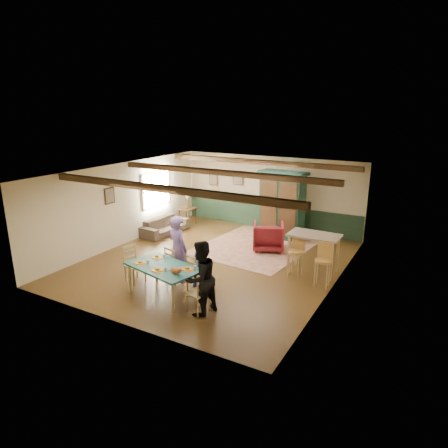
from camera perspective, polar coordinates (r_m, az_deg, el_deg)
The scene contains 35 objects.
floor at distance 11.92m, azimuth -1.31°, elevation -5.40°, with size 8.00×8.00×0.00m, color #472E13.
wall_back at distance 14.97m, azimuth 6.50°, elevation 4.45°, with size 7.00×0.02×2.70m, color beige.
wall_left at distance 13.56m, azimuth -14.20°, elevation 2.78°, with size 0.02×8.00×2.70m, color beige.
wall_right at distance 10.23m, azimuth 15.78°, elevation -1.76°, with size 0.02×8.00×2.70m, color beige.
ceiling at distance 11.20m, azimuth -1.40°, elevation 7.53°, with size 7.00×8.00×0.02m, color silver.
wainscot_back at distance 15.16m, azimuth 6.36°, elevation 1.11°, with size 6.95×0.03×0.90m, color #1E3824.
ceiling_beam_front at distance 9.34m, azimuth -8.64°, elevation 4.99°, with size 6.95×0.16×0.16m, color black.
ceiling_beam_mid at distance 11.55m, azimuth -0.38°, elevation 7.36°, with size 6.95×0.16×0.16m, color black.
ceiling_beam_back at distance 13.85m, azimuth 5.03°, elevation 8.81°, with size 6.95×0.16×0.16m, color black.
window_left at distance 14.74m, azimuth -9.66°, elevation 4.93°, with size 0.06×1.60×1.30m, color white, non-canonical shape.
picture_left_wall at distance 13.03m, azimuth -16.03°, elevation 3.91°, with size 0.04×0.42×0.52m, color #9C9171, non-canonical shape.
picture_back_a at distance 15.39m, azimuth 2.03°, elevation 6.58°, with size 0.45×0.04×0.55m, color #9C9171, non-canonical shape.
picture_back_b at distance 15.95m, azimuth -1.51°, elevation 6.39°, with size 0.38×0.04×0.48m, color #9C9171, non-canonical shape.
dining_table at distance 9.85m, azimuth -8.59°, elevation -8.05°, with size 1.85×1.03×0.77m, color #1E5F59, non-canonical shape.
dining_chair_far_left at distance 10.53m, azimuth -6.91°, elevation -5.71°, with size 0.43×0.45×0.97m, color tan, non-canonical shape.
dining_chair_far_right at distance 9.96m, azimuth -3.79°, elevation -6.94°, with size 0.43×0.45×0.97m, color tan, non-canonical shape.
dining_chair_end_left at distance 10.68m, azimuth -12.64°, elevation -5.66°, with size 0.43×0.45×0.97m, color tan, non-canonical shape.
dining_chair_end_right at distance 8.99m, azimuth -3.78°, elevation -9.64°, with size 0.43×0.45×0.97m, color tan, non-canonical shape.
person_man at distance 10.43m, azimuth -6.64°, elevation -3.57°, with size 0.65×0.42×1.77m, color #8261A6.
person_woman at distance 8.77m, azimuth -3.36°, elevation -7.73°, with size 0.82×0.64×1.69m, color black.
person_child at distance 10.00m, azimuth -3.46°, elevation -6.66°, with size 0.50×0.33×1.03m, color #262E99.
cat at distance 9.19m, azimuth -6.97°, elevation -6.56°, with size 0.37×0.14×0.18m, color orange, non-canonical shape.
place_setting_near_left at distance 9.95m, azimuth -11.90°, elevation -5.20°, with size 0.41×0.31×0.11m, color gold, non-canonical shape.
place_setting_near_center at distance 9.45m, azimuth -9.51°, elevation -6.26°, with size 0.41×0.31×0.11m, color gold, non-canonical shape.
place_setting_far_left at distance 10.23m, azimuth -9.58°, elevation -4.46°, with size 0.41×0.31×0.11m, color gold, non-canonical shape.
place_setting_far_right at distance 9.43m, azimuth -5.30°, elevation -6.16°, with size 0.41×0.31×0.11m, color gold, non-canonical shape.
area_rug at distance 13.22m, azimuth 4.55°, elevation -3.18°, with size 3.17×3.77×0.01m, color beige.
armoire at distance 13.93m, azimuth 8.29°, elevation 2.71°, with size 1.65×0.66×2.34m, color #122F23.
armchair at distance 12.84m, azimuth 6.36°, elevation -1.76°, with size 0.95×0.98×0.89m, color #4F0F18.
sofa at distance 14.60m, azimuth -8.41°, elevation -0.25°, with size 1.96×0.77×0.57m, color #44372A.
end_table at distance 15.57m, azimuth -5.21°, elevation 1.11°, with size 0.55×0.55×0.67m, color black, non-canonical shape.
table_lamp at distance 15.41m, azimuth -5.27°, elevation 3.42°, with size 0.34×0.34×0.61m, color beige, non-canonical shape.
counter_table at distance 11.21m, azimuth 12.61°, elevation -4.18°, with size 1.35×0.79×1.13m, color #BEAB94, non-canonical shape.
bar_stool_left at distance 10.94m, azimuth 10.19°, elevation -4.59°, with size 0.39×0.43×1.11m, color tan, non-canonical shape.
bar_stool_right at distance 10.42m, azimuth 13.90°, elevation -5.83°, with size 0.41×0.45×1.15m, color tan, non-canonical shape.
Camera 1 is at (5.66, -9.51, 4.44)m, focal length 32.00 mm.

